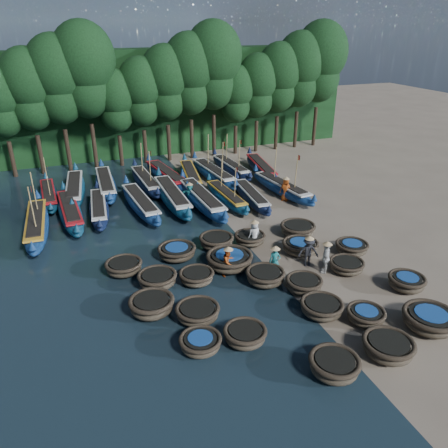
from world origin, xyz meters
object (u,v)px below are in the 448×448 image
object	(u,v)px
long_boat_7	(251,196)
long_boat_1	(70,212)
coracle_2	(334,365)
long_boat_0	(36,224)
coracle_9	(407,282)
long_boat_11	(106,184)
coracle_8	(366,315)
long_boat_2	(99,208)
coracle_13	(304,284)
long_boat_6	(226,196)
fisherman_1	(275,260)
coracle_5	(200,343)
coracle_10	(152,305)
coracle_3	(388,347)
fisherman_2	(228,261)
coracle_15	(157,279)
coracle_17	(230,260)
long_boat_5	(202,199)
fisherman_3	(308,251)
long_boat_4	(172,196)
long_boat_15	(213,173)
long_boat_13	(167,176)
coracle_18	(300,246)
coracle_12	(265,276)
coracle_22	(216,241)
coracle_20	(124,267)
fisherman_0	(254,233)
coracle_7	(322,307)
coracle_11	(198,312)
long_boat_16	(231,167)
coracle_14	(347,265)
coracle_21	(177,252)
fisherman_5	(190,193)
long_boat_3	(141,203)
long_boat_8	(282,188)
coracle_6	(245,335)
coracle_4	(430,319)
coracle_23	(250,238)
long_boat_10	(75,189)
long_boat_12	(146,181)

from	to	relation	value
long_boat_7	long_boat_1	bearing A→B (deg)	177.37
coracle_2	long_boat_0	world-z (taller)	long_boat_0
coracle_9	long_boat_11	size ratio (longest dim) A/B	0.25
coracle_8	long_boat_7	size ratio (longest dim) A/B	0.24
long_boat_2	coracle_13	bearing A→B (deg)	-52.88
long_boat_6	fisherman_1	xyz separation A→B (m)	(-1.28, -10.42, 0.42)
coracle_2	coracle_5	size ratio (longest dim) A/B	1.15
coracle_8	coracle_10	size ratio (longest dim) A/B	0.69
coracle_3	fisherman_2	size ratio (longest dim) A/B	1.20
coracle_15	coracle_17	bearing A→B (deg)	5.65
long_boat_5	long_boat_1	bearing A→B (deg)	170.90
fisherman_1	fisherman_3	bearing A→B (deg)	34.07
long_boat_7	long_boat_4	bearing A→B (deg)	166.51
coracle_15	long_boat_15	bearing A→B (deg)	60.49
long_boat_13	long_boat_15	world-z (taller)	long_boat_15
coracle_15	long_boat_6	distance (m)	11.87
long_boat_15	fisherman_2	xyz separation A→B (m)	(-4.44, -14.77, 0.27)
coracle_18	coracle_12	bearing A→B (deg)	-146.15
coracle_22	long_boat_4	bearing A→B (deg)	95.17
coracle_3	coracle_20	world-z (taller)	coracle_3
long_boat_4	fisherman_0	xyz separation A→B (m)	(2.87, -8.30, 0.27)
coracle_3	coracle_8	size ratio (longest dim) A/B	1.20
coracle_7	long_boat_15	xyz separation A→B (m)	(1.69, 19.55, 0.18)
coracle_11	long_boat_16	size ratio (longest dim) A/B	0.30
coracle_17	fisherman_3	bearing A→B (deg)	-17.91
coracle_14	long_boat_16	bearing A→B (deg)	88.60
coracle_21	fisherman_1	xyz separation A→B (m)	(4.38, -3.59, 0.50)
coracle_7	coracle_13	distance (m)	2.00
coracle_20	long_boat_0	distance (m)	8.23
fisherman_0	fisherman_3	size ratio (longest dim) A/B	0.95
coracle_14	coracle_15	world-z (taller)	coracle_15
long_boat_1	fisherman_5	world-z (taller)	fisherman_5
coracle_12	long_boat_3	distance (m)	12.51
long_boat_8	coracle_5	bearing A→B (deg)	-135.27
coracle_10	coracle_11	distance (m)	2.18
coracle_6	long_boat_8	bearing A→B (deg)	57.28
coracle_10	long_boat_16	world-z (taller)	long_boat_16
coracle_4	long_boat_11	bearing A→B (deg)	116.13
long_boat_16	coracle_20	bearing A→B (deg)	-133.88
coracle_9	coracle_20	xyz separation A→B (m)	(-13.07, 6.64, -0.03)
coracle_8	coracle_20	xyz separation A→B (m)	(-9.46, 8.12, 0.03)
coracle_23	long_boat_10	bearing A→B (deg)	127.98
long_boat_6	fisherman_0	xyz separation A→B (m)	(-0.95, -7.10, 0.39)
fisherman_2	long_boat_10	bearing A→B (deg)	83.14
coracle_2	fisherman_3	distance (m)	8.26
coracle_15	long_boat_3	size ratio (longest dim) A/B	0.26
coracle_22	long_boat_3	world-z (taller)	long_boat_3
coracle_9	long_boat_15	world-z (taller)	long_boat_15
coracle_14	coracle_23	world-z (taller)	coracle_23
long_boat_12	coracle_17	bearing A→B (deg)	-85.83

